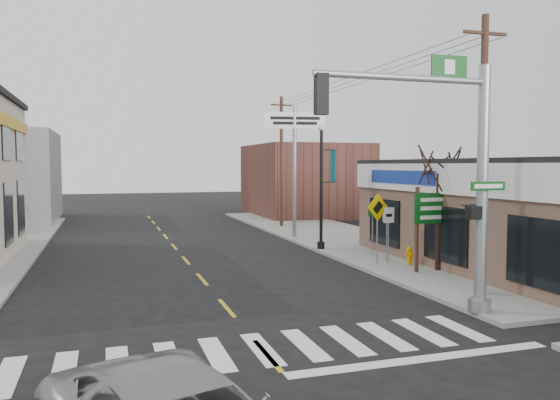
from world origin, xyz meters
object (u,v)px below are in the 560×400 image
object	(u,v)px
dance_center_sign	(295,139)
bare_tree	(440,156)
fire_hydrant	(409,255)
lamp_post	(322,177)
guide_sign	(435,217)
traffic_signal_pole	(457,162)
utility_pole_near	(482,153)
utility_pole_far	(281,160)

from	to	relation	value
dance_center_sign	bare_tree	bearing A→B (deg)	-68.26
fire_hydrant	dance_center_sign	bearing A→B (deg)	99.76
fire_hydrant	lamp_post	size ratio (longest dim) A/B	0.12
guide_sign	bare_tree	world-z (taller)	bare_tree
traffic_signal_pole	utility_pole_near	xyz separation A→B (m)	(2.09, 1.69, 0.30)
fire_hydrant	dance_center_sign	size ratio (longest dim) A/B	0.10
traffic_signal_pole	guide_sign	world-z (taller)	traffic_signal_pole
fire_hydrant	lamp_post	xyz separation A→B (m)	(-1.70, 4.79, 2.93)
fire_hydrant	utility_pole_near	world-z (taller)	utility_pole_near
fire_hydrant	utility_pole_far	xyz separation A→B (m)	(-0.56, 14.42, 3.81)
guide_sign	dance_center_sign	world-z (taller)	dance_center_sign
fire_hydrant	bare_tree	xyz separation A→B (m)	(0.40, -1.32, 3.82)
bare_tree	fire_hydrant	bearing A→B (deg)	107.08
guide_sign	dance_center_sign	distance (m)	11.13
guide_sign	bare_tree	distance (m)	2.25
utility_pole_near	utility_pole_far	world-z (taller)	utility_pole_near
bare_tree	utility_pole_near	distance (m)	3.69
dance_center_sign	bare_tree	distance (m)	10.60
traffic_signal_pole	utility_pole_near	world-z (taller)	utility_pole_near
utility_pole_far	traffic_signal_pole	bearing A→B (deg)	-101.36
bare_tree	utility_pole_far	world-z (taller)	utility_pole_far
dance_center_sign	traffic_signal_pole	bearing A→B (deg)	-82.95
fire_hydrant	traffic_signal_pole	bearing A→B (deg)	-111.94
bare_tree	utility_pole_far	size ratio (longest dim) A/B	0.65
dance_center_sign	bare_tree	world-z (taller)	dance_center_sign
lamp_post	bare_tree	distance (m)	6.51
guide_sign	utility_pole_near	world-z (taller)	utility_pole_near
lamp_post	dance_center_sign	size ratio (longest dim) A/B	0.82
guide_sign	traffic_signal_pole	bearing A→B (deg)	-120.84
lamp_post	dance_center_sign	world-z (taller)	dance_center_sign
fire_hydrant	utility_pole_near	size ratio (longest dim) A/B	0.08
traffic_signal_pole	guide_sign	xyz separation A→B (m)	(2.79, 5.11, -1.96)
traffic_signal_pole	dance_center_sign	xyz separation A→B (m)	(1.09, 15.62, 1.30)
fire_hydrant	utility_pole_near	bearing A→B (deg)	-96.53
fire_hydrant	utility_pole_near	xyz separation A→B (m)	(-0.56, -4.87, 3.85)
traffic_signal_pole	bare_tree	bearing A→B (deg)	60.60
traffic_signal_pole	fire_hydrant	distance (m)	7.92
dance_center_sign	guide_sign	bearing A→B (deg)	-69.78
guide_sign	utility_pole_far	bearing A→B (deg)	90.30
guide_sign	lamp_post	world-z (taller)	lamp_post
bare_tree	utility_pole_near	size ratio (longest dim) A/B	0.65
dance_center_sign	bare_tree	xyz separation A→B (m)	(1.96, -10.37, -1.03)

